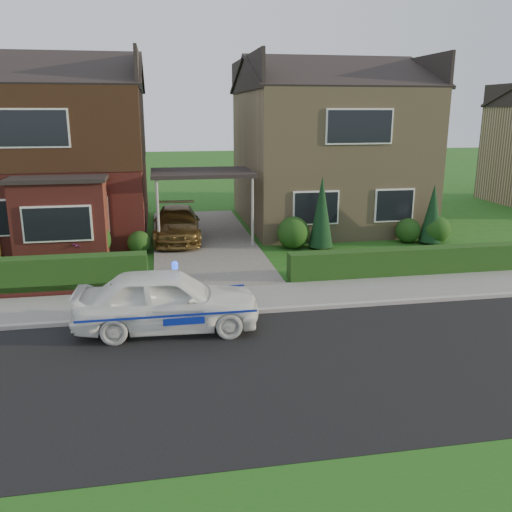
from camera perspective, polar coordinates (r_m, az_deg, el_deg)
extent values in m
plane|color=#195516|center=(10.94, -0.52, -11.99)|extent=(120.00, 120.00, 0.00)
cube|color=black|center=(10.94, -0.52, -11.99)|extent=(60.00, 6.00, 0.02)
cube|color=#9E9993|center=(13.67, -2.69, -6.01)|extent=(60.00, 0.16, 0.12)
cube|color=slate|center=(14.65, -3.24, -4.59)|extent=(60.00, 2.00, 0.10)
cube|color=#666059|center=(21.24, -5.55, 1.63)|extent=(3.80, 12.00, 0.12)
cube|color=maroon|center=(24.06, -20.44, 9.20)|extent=(7.20, 8.00, 5.80)
cube|color=white|center=(20.07, -17.50, 4.12)|extent=(1.60, 0.08, 1.30)
cube|color=white|center=(20.03, -22.79, 12.30)|extent=(2.60, 0.08, 1.30)
cube|color=black|center=(23.97, -20.77, 12.64)|extent=(7.26, 8.06, 2.90)
cube|color=maroon|center=(19.53, -19.82, 3.48)|extent=(3.00, 1.40, 2.70)
cube|color=black|center=(19.31, -20.19, 7.61)|extent=(3.20, 1.60, 0.14)
cube|color=#95805B|center=(24.83, 7.33, 10.17)|extent=(7.20, 8.00, 5.80)
cube|color=white|center=(20.75, 6.32, 5.07)|extent=(1.80, 0.08, 1.30)
cube|color=white|center=(21.85, 14.35, 5.20)|extent=(1.60, 0.08, 1.30)
cube|color=white|center=(20.95, 10.84, 13.25)|extent=(2.60, 0.08, 1.30)
cube|color=black|center=(20.79, -5.73, 8.72)|extent=(3.80, 3.00, 0.14)
cylinder|color=gray|center=(19.54, -10.28, 4.15)|extent=(0.10, 0.10, 2.70)
cylinder|color=gray|center=(19.82, -0.38, 4.54)|extent=(0.10, 0.10, 2.70)
cube|color=maroon|center=(16.20, -24.66, -3.57)|extent=(7.70, 0.25, 0.36)
cube|color=#163511|center=(16.39, -24.47, -4.00)|extent=(7.50, 0.55, 0.90)
cube|color=#163511|center=(17.43, 15.52, -2.08)|extent=(7.50, 0.55, 0.80)
sphere|color=#163511|center=(19.53, -16.93, 1.65)|extent=(1.32, 1.32, 1.32)
sphere|color=#163511|center=(19.75, -12.18, 1.40)|extent=(0.84, 0.84, 0.84)
sphere|color=#163511|center=(20.09, 3.94, 2.47)|extent=(1.20, 1.20, 1.20)
sphere|color=#163511|center=(21.78, 15.71, 2.60)|extent=(0.96, 0.96, 0.96)
sphere|color=#163511|center=(21.96, 18.41, 2.65)|extent=(1.08, 1.08, 1.08)
cone|color=black|center=(20.03, 6.90, 4.40)|extent=(0.90, 0.90, 2.60)
cone|color=black|center=(21.76, 18.07, 4.07)|extent=(0.90, 0.90, 2.20)
imported|color=white|center=(12.73, -9.31, -4.65)|extent=(1.91, 4.32, 1.44)
sphere|color=#193FF2|center=(12.49, -8.49, -1.13)|extent=(0.17, 0.17, 0.17)
cube|color=navy|center=(11.95, -9.21, -6.28)|extent=(3.90, 0.02, 0.05)
cube|color=navy|center=(13.56, -9.38, -3.67)|extent=(3.90, 0.01, 0.05)
ellipsoid|color=black|center=(12.60, -14.77, -3.82)|extent=(0.22, 0.17, 0.21)
sphere|color=white|center=(12.54, -14.72, -3.95)|extent=(0.11, 0.11, 0.11)
sphere|color=black|center=(12.53, -14.73, -3.24)|extent=(0.13, 0.13, 0.13)
cone|color=black|center=(12.53, -14.95, -2.95)|extent=(0.04, 0.04, 0.05)
cone|color=black|center=(12.52, -14.54, -2.93)|extent=(0.04, 0.04, 0.05)
imported|color=brown|center=(21.14, -8.32, 3.37)|extent=(1.90, 4.34, 1.24)
imported|color=gray|center=(19.06, -18.27, 0.41)|extent=(0.59, 0.59, 0.80)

